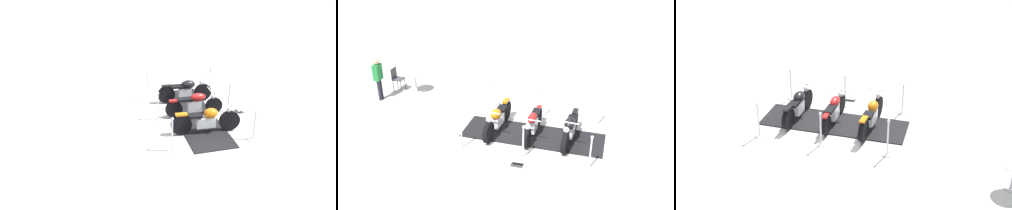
{
  "view_description": "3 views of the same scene",
  "coord_description": "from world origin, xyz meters",
  "views": [
    {
      "loc": [
        10.07,
        1.35,
        5.44
      ],
      "look_at": [
        1.54,
        -0.6,
        1.11
      ],
      "focal_mm": 34.16,
      "sensor_mm": 36.0,
      "label": 1
    },
    {
      "loc": [
        -6.98,
        8.79,
        6.81
      ],
      "look_at": [
        1.36,
        -0.18,
        0.59
      ],
      "focal_mm": 42.65,
      "sensor_mm": 36.0,
      "label": 2
    },
    {
      "loc": [
        8.7,
        -9.13,
        7.13
      ],
      "look_at": [
        0.64,
        -0.23,
        0.96
      ],
      "focal_mm": 48.93,
      "sensor_mm": 36.0,
      "label": 3
    }
  ],
  "objects": [
    {
      "name": "motorcycle_black",
      "position": [
        -1.08,
        -0.5,
        0.49
      ],
      "size": [
        1.01,
        2.0,
        0.98
      ],
      "rotation": [
        0.0,
        0.0,
        -4.31
      ],
      "color": "black",
      "rests_on": "display_platform"
    },
    {
      "name": "motorcycle_maroon",
      "position": [
        -0.01,
        0.03,
        0.48
      ],
      "size": [
        1.09,
        1.94,
        0.9
      ],
      "rotation": [
        0.0,
        0.0,
        -4.28
      ],
      "color": "black",
      "rests_on": "display_platform"
    },
    {
      "name": "stanchion_right_front",
      "position": [
        1.16,
        2.04,
        0.32
      ],
      "size": [
        0.34,
        0.34,
        1.03
      ],
      "color": "silver",
      "rests_on": "ground_plane"
    },
    {
      "name": "ground_plane",
      "position": [
        0.0,
        0.0,
        0.0
      ],
      "size": [
        80.0,
        80.0,
        0.0
      ],
      "primitive_type": "plane",
      "color": "silver"
    },
    {
      "name": "stanchion_right_mid",
      "position": [
        -0.58,
        1.17,
        0.34
      ],
      "size": [
        0.35,
        0.35,
        1.1
      ],
      "color": "silver",
      "rests_on": "ground_plane"
    },
    {
      "name": "stanchion_left_front",
      "position": [
        2.33,
        -0.3,
        0.37
      ],
      "size": [
        0.32,
        0.32,
        1.13
      ],
      "color": "silver",
      "rests_on": "ground_plane"
    },
    {
      "name": "display_platform",
      "position": [
        0.0,
        0.0,
        0.02
      ],
      "size": [
        4.75,
        3.33,
        0.03
      ],
      "primitive_type": "cube",
      "rotation": [
        0.0,
        0.0,
        -2.68
      ],
      "color": "black",
      "rests_on": "ground_plane"
    },
    {
      "name": "stanchion_right_rear",
      "position": [
        -2.33,
        0.3,
        0.39
      ],
      "size": [
        0.3,
        0.3,
        1.1
      ],
      "color": "silver",
      "rests_on": "ground_plane"
    },
    {
      "name": "motorcycle_copper",
      "position": [
        1.06,
        0.56,
        0.47
      ],
      "size": [
        1.07,
        2.16,
        1.0
      ],
      "rotation": [
        0.0,
        0.0,
        -4.32
      ],
      "color": "black",
      "rests_on": "display_platform"
    },
    {
      "name": "stanchion_left_rear",
      "position": [
        -1.16,
        -2.04,
        0.34
      ],
      "size": [
        0.35,
        0.35,
        1.12
      ],
      "color": "silver",
      "rests_on": "ground_plane"
    },
    {
      "name": "info_placard",
      "position": [
        -0.72,
        1.59,
        0.07
      ],
      "size": [
        0.41,
        0.35,
        0.21
      ],
      "rotation": [
        0.0,
        0.0,
        0.46
      ],
      "color": "#333338",
      "rests_on": "ground_plane"
    },
    {
      "name": "stanchion_left_mid",
      "position": [
        0.58,
        -1.17,
        0.38
      ],
      "size": [
        0.29,
        0.29,
        1.07
      ],
      "color": "silver",
      "rests_on": "ground_plane"
    }
  ]
}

